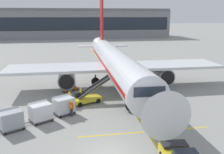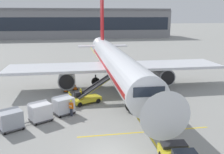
{
  "view_description": "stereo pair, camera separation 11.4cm",
  "coord_description": "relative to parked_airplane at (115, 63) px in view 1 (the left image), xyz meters",
  "views": [
    {
      "loc": [
        -2.57,
        -16.31,
        10.06
      ],
      "look_at": [
        2.37,
        12.49,
        2.79
      ],
      "focal_mm": 39.73,
      "sensor_mm": 36.0,
      "label": 1
    },
    {
      "loc": [
        -2.46,
        -16.33,
        10.06
      ],
      "look_at": [
        2.37,
        12.49,
        2.79
      ],
      "focal_mm": 39.73,
      "sensor_mm": 36.0,
      "label": 2
    }
  ],
  "objects": [
    {
      "name": "safety_cone_nose_mark",
      "position": [
        -5.81,
        -0.6,
        -3.07
      ],
      "size": [
        0.7,
        0.7,
        0.79
      ],
      "color": "black",
      "rests_on": "ground"
    },
    {
      "name": "safety_cone_wingtip",
      "position": [
        -7.11,
        -1.45,
        -3.12
      ],
      "size": [
        0.6,
        0.6,
        0.68
      ],
      "color": "black",
      "rests_on": "ground"
    },
    {
      "name": "ground_crew_by_loader",
      "position": [
        -6.58,
        -7.11,
        -2.45
      ],
      "size": [
        0.46,
        0.43,
        1.74
      ],
      "color": "#514C42",
      "rests_on": "ground"
    },
    {
      "name": "terminal_building",
      "position": [
        -6.52,
        85.91,
        3.05
      ],
      "size": [
        92.5,
        19.74,
        13.11
      ],
      "color": "gray",
      "rests_on": "ground"
    },
    {
      "name": "belt_loader",
      "position": [
        -4.44,
        -6.27,
        -2.58
      ],
      "size": [
        5.35,
        3.27,
        3.04
      ],
      "color": "gold",
      "rests_on": "ground"
    },
    {
      "name": "baggage_cart_lead",
      "position": [
        -7.23,
        -9.27,
        -2.45
      ],
      "size": [
        2.76,
        2.37,
        1.91
      ],
      "color": "#515156",
      "rests_on": "ground"
    },
    {
      "name": "safety_cone_engine_keepout",
      "position": [
        -6.01,
        -5.1,
        -3.14
      ],
      "size": [
        0.55,
        0.55,
        0.63
      ],
      "color": "black",
      "rests_on": "ground"
    },
    {
      "name": "apron_guidance_line_stop_bar",
      "position": [
        -0.01,
        -14.75,
        -3.44
      ],
      "size": [
        12.0,
        0.2,
        0.01
      ],
      "color": "yellow",
      "rests_on": "ground"
    },
    {
      "name": "parked_airplane",
      "position": [
        0.0,
        0.0,
        0.0
      ],
      "size": [
        30.34,
        40.07,
        13.38
      ],
      "color": "silver",
      "rests_on": "ground"
    },
    {
      "name": "apron_guidance_line_lead_in",
      "position": [
        0.17,
        -0.72,
        -3.44
      ],
      "size": [
        0.2,
        110.0,
        0.01
      ],
      "color": "yellow",
      "rests_on": "ground"
    },
    {
      "name": "ground_crew_by_carts",
      "position": [
        -6.9,
        -9.34,
        -2.45
      ],
      "size": [
        0.39,
        0.52,
        1.74
      ],
      "color": "black",
      "rests_on": "ground"
    },
    {
      "name": "ground_plane",
      "position": [
        -3.77,
        -17.83,
        -3.45
      ],
      "size": [
        600.0,
        600.0,
        0.0
      ],
      "primitive_type": "plane",
      "color": "gray"
    },
    {
      "name": "ground_crew_wingwalker",
      "position": [
        -6.41,
        -10.03,
        -2.45
      ],
      "size": [
        0.45,
        0.43,
        1.74
      ],
      "color": "#333847",
      "rests_on": "ground"
    },
    {
      "name": "baggage_cart_third",
      "position": [
        -11.84,
        -12.24,
        -2.45
      ],
      "size": [
        2.76,
        2.37,
        1.91
      ],
      "color": "#515156",
      "rests_on": "ground"
    },
    {
      "name": "ground_crew_marshaller",
      "position": [
        -5.26,
        -6.11,
        -2.45
      ],
      "size": [
        0.29,
        0.57,
        1.74
      ],
      "color": "black",
      "rests_on": "ground"
    },
    {
      "name": "baggage_cart_second",
      "position": [
        -9.42,
        -10.75,
        -2.45
      ],
      "size": [
        2.76,
        2.37,
        1.91
      ],
      "color": "#515156",
      "rests_on": "ground"
    }
  ]
}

